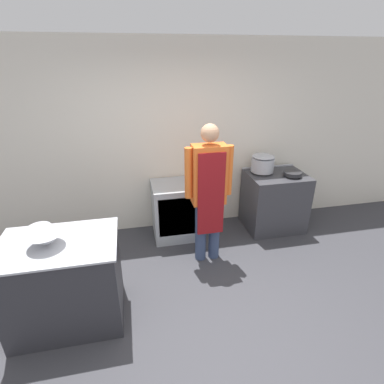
# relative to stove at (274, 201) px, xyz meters

# --- Properties ---
(ground_plane) EXTENTS (14.00, 14.00, 0.00)m
(ground_plane) POSITION_rel_stove_xyz_m (-1.46, -1.76, -0.44)
(ground_plane) COLOR #38383D
(wall_back) EXTENTS (8.00, 0.05, 2.70)m
(wall_back) POSITION_rel_stove_xyz_m (-1.46, 0.41, 0.91)
(wall_back) COLOR silver
(wall_back) RESTS_ON ground_plane
(prep_counter) EXTENTS (1.07, 0.75, 0.91)m
(prep_counter) POSITION_rel_stove_xyz_m (-2.80, -1.27, 0.02)
(prep_counter) COLOR #2D2D33
(prep_counter) RESTS_ON ground_plane
(stove) EXTENTS (0.85, 0.68, 0.89)m
(stove) POSITION_rel_stove_xyz_m (0.00, 0.00, 0.00)
(stove) COLOR #38383D
(stove) RESTS_ON ground_plane
(fridge_unit) EXTENTS (0.66, 0.59, 0.81)m
(fridge_unit) POSITION_rel_stove_xyz_m (-1.50, 0.07, -0.03)
(fridge_unit) COLOR #A8ADB2
(fridge_unit) RESTS_ON ground_plane
(person_cook) EXTENTS (0.58, 0.24, 1.78)m
(person_cook) POSITION_rel_stove_xyz_m (-1.20, -0.58, 0.57)
(person_cook) COLOR #38476B
(person_cook) RESTS_ON ground_plane
(mixing_bowl) EXTENTS (0.32, 0.32, 0.13)m
(mixing_bowl) POSITION_rel_stove_xyz_m (-2.88, -1.30, 0.54)
(mixing_bowl) COLOR #B2B5BC
(mixing_bowl) RESTS_ON prep_counter
(small_bowl) EXTENTS (0.21, 0.21, 0.09)m
(small_bowl) POSITION_rel_stove_xyz_m (-2.97, -1.10, 0.52)
(small_bowl) COLOR #B2B5BC
(small_bowl) RESTS_ON prep_counter
(stock_pot) EXTENTS (0.33, 0.33, 0.26)m
(stock_pot) POSITION_rel_stove_xyz_m (-0.19, 0.12, 0.58)
(stock_pot) COLOR #B2B5BC
(stock_pot) RESTS_ON stove
(saute_pan) EXTENTS (0.26, 0.26, 0.05)m
(saute_pan) POSITION_rel_stove_xyz_m (0.17, -0.12, 0.48)
(saute_pan) COLOR #262628
(saute_pan) RESTS_ON stove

